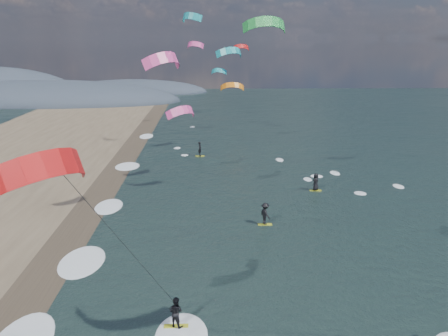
{
  "coord_description": "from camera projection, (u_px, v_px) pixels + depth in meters",
  "views": [
    {
      "loc": [
        -1.88,
        -15.11,
        14.05
      ],
      "look_at": [
        -1.0,
        12.0,
        7.0
      ],
      "focal_mm": 40.0,
      "sensor_mm": 36.0,
      "label": 1
    }
  ],
  "objects": [
    {
      "name": "wet_sand_strip",
      "position": [
        26.0,
        301.0,
        27.51
      ],
      "size": [
        3.0,
        240.0,
        0.0
      ],
      "primitive_type": "cube",
      "color": "#382D23",
      "rests_on": "ground"
    },
    {
      "name": "coastal_hills",
      "position": [
        31.0,
        98.0,
        121.14
      ],
      "size": [
        80.0,
        41.0,
        15.0
      ],
      "color": "#3D4756",
      "rests_on": "ground"
    },
    {
      "name": "kitesurfer_near_b",
      "position": [
        105.0,
        231.0,
        19.19
      ],
      "size": [
        6.84,
        9.11,
        11.3
      ],
      "color": "gold",
      "rests_on": "ground"
    },
    {
      "name": "far_kitesurfers",
      "position": [
        263.0,
        187.0,
        45.63
      ],
      "size": [
        12.32,
        24.61,
        1.8
      ],
      "color": "gold",
      "rests_on": "ground"
    },
    {
      "name": "bg_kite_field",
      "position": [
        219.0,
        58.0,
        62.74
      ],
      "size": [
        12.0,
        60.58,
        10.75
      ],
      "color": "red",
      "rests_on": "ground"
    },
    {
      "name": "shoreline_surf",
      "position": [
        71.0,
        263.0,
        32.14
      ],
      "size": [
        2.4,
        79.4,
        0.11
      ],
      "color": "white",
      "rests_on": "ground"
    }
  ]
}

